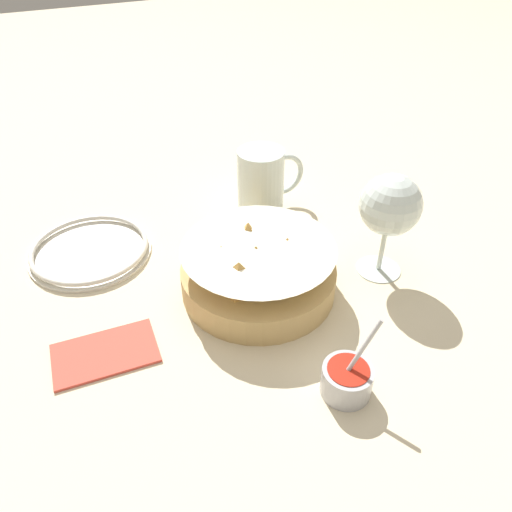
{
  "coord_description": "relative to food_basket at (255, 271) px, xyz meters",
  "views": [
    {
      "loc": [
        -0.23,
        -0.46,
        0.47
      ],
      "look_at": [
        -0.0,
        0.01,
        0.06
      ],
      "focal_mm": 35.0,
      "sensor_mm": 36.0,
      "label": 1
    }
  ],
  "objects": [
    {
      "name": "ground_plane",
      "position": [
        0.0,
        -0.02,
        -0.03
      ],
      "size": [
        4.0,
        4.0,
        0.0
      ],
      "primitive_type": "plane",
      "color": "beige"
    },
    {
      "name": "food_basket",
      "position": [
        0.0,
        0.0,
        0.0
      ],
      "size": [
        0.21,
        0.21,
        0.08
      ],
      "color": "tan",
      "rests_on": "ground_plane"
    },
    {
      "name": "sauce_cup",
      "position": [
        0.02,
        -0.2,
        -0.01
      ],
      "size": [
        0.06,
        0.06,
        0.1
      ],
      "color": "#B7B7BC",
      "rests_on": "ground_plane"
    },
    {
      "name": "wine_glass",
      "position": [
        0.18,
        -0.04,
        0.07
      ],
      "size": [
        0.09,
        0.09,
        0.15
      ],
      "color": "silver",
      "rests_on": "ground_plane"
    },
    {
      "name": "beer_mug",
      "position": [
        0.1,
        0.19,
        0.02
      ],
      "size": [
        0.12,
        0.08,
        0.11
      ],
      "color": "silver",
      "rests_on": "ground_plane"
    },
    {
      "name": "side_plate",
      "position": [
        -0.19,
        0.18,
        -0.03
      ],
      "size": [
        0.18,
        0.18,
        0.01
      ],
      "color": "silver",
      "rests_on": "ground_plane"
    },
    {
      "name": "napkin",
      "position": [
        -0.22,
        -0.03,
        -0.03
      ],
      "size": [
        0.13,
        0.08,
        0.01
      ],
      "color": "#DB4C3D",
      "rests_on": "ground_plane"
    }
  ]
}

